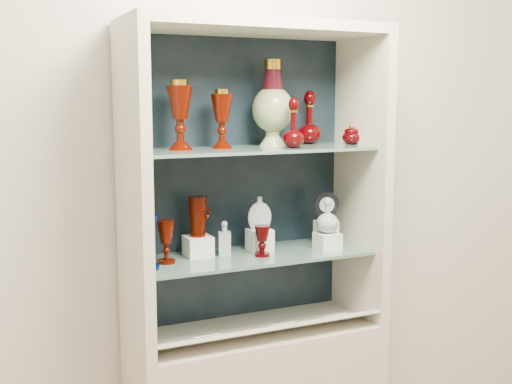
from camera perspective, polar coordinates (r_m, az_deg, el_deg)
name	(u,v)px	position (r m, az deg, el deg)	size (l,w,h in m)	color
wall_back	(234,161)	(2.66, -1.97, 2.75)	(3.50, 0.02, 2.80)	beige
cabinet_back_panel	(237,180)	(2.64, -1.71, 1.08)	(0.98, 0.02, 1.15)	black
cabinet_side_left	(133,193)	(2.32, -10.86, -0.10)	(0.04, 0.40, 1.15)	beige
cabinet_side_right	(361,179)	(2.71, 9.28, 1.14)	(0.04, 0.40, 1.15)	beige
cabinet_top_cap	(256,27)	(2.46, 0.00, 14.42)	(1.00, 0.40, 0.04)	beige
shelf_lower	(254,255)	(2.54, -0.19, -5.66)	(0.92, 0.34, 0.01)	slate
shelf_upper	(254,149)	(2.48, -0.19, 3.82)	(0.92, 0.34, 0.01)	slate
label_ledge	(268,330)	(2.51, 1.07, -12.17)	(0.92, 0.18, 0.01)	beige
label_card_0	(204,337)	(2.41, -4.64, -12.70)	(0.10, 0.07, 0.00)	white
label_card_1	(332,316)	(2.63, 6.77, -10.88)	(0.10, 0.07, 0.00)	white
label_card_2	(279,324)	(2.52, 2.08, -11.69)	(0.10, 0.07, 0.00)	white
pedestal_lamp_left	(180,115)	(2.39, -6.77, 6.81)	(0.10, 0.10, 0.26)	#450A00
pedestal_lamp_right	(222,119)	(2.45, -3.05, 6.51)	(0.09, 0.09, 0.22)	#450A00
enamel_urn	(273,103)	(2.55, 1.50, 7.90)	(0.16, 0.16, 0.34)	#0F4B13
ruby_decanter_a	(293,120)	(2.45, 3.35, 6.42)	(0.08, 0.08, 0.22)	#400002
ruby_decanter_b	(309,116)	(2.69, 4.77, 6.75)	(0.10, 0.10, 0.23)	#400002
lidded_bowl	(351,134)	(2.68, 8.47, 5.10)	(0.07, 0.07, 0.08)	#400002
cobalt_goblet	(147,242)	(2.33, -9.63, -4.44)	(0.08, 0.08, 0.20)	#001246
ruby_goblet_tall	(166,242)	(2.41, -7.99, -4.40)	(0.07, 0.07, 0.16)	#450A00
ruby_goblet_small	(262,241)	(2.49, 0.55, -4.37)	(0.06, 0.06, 0.12)	#400002
riser_ruby_pitcher	(198,246)	(2.50, -5.17, -4.83)	(0.10, 0.10, 0.08)	silver
ruby_pitcher	(198,216)	(2.48, -5.20, -2.18)	(0.12, 0.07, 0.16)	#450A00
clear_square_bottle	(224,238)	(2.51, -2.82, -4.11)	(0.05, 0.05, 0.14)	#96A7AE
riser_flat_flask	(260,240)	(2.58, 0.33, -4.30)	(0.09, 0.09, 0.09)	silver
flat_flask	(260,213)	(2.56, 0.33, -1.84)	(0.10, 0.04, 0.14)	silver
riser_clear_round_decanter	(327,241)	(2.62, 6.35, -4.39)	(0.09, 0.09, 0.07)	silver
clear_round_decanter	(328,216)	(2.60, 6.39, -2.18)	(0.09, 0.09, 0.14)	#96A7AE
riser_cameo_medallion	(326,232)	(2.71, 6.24, -3.60)	(0.08, 0.08, 0.10)	silver
cameo_medallion	(326,206)	(2.69, 6.28, -1.23)	(0.11, 0.04, 0.13)	black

